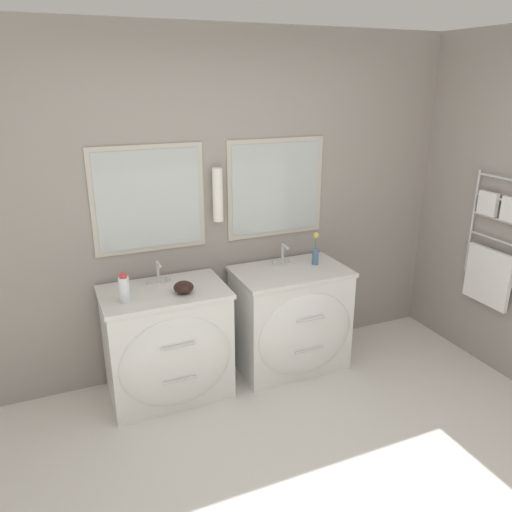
{
  "coord_description": "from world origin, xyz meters",
  "views": [
    {
      "loc": [
        -1.18,
        -1.69,
        2.23
      ],
      "look_at": [
        0.09,
        1.27,
        1.08
      ],
      "focal_mm": 35.0,
      "sensor_mm": 36.0,
      "label": 1
    }
  ],
  "objects_px": {
    "vanity_left": "(168,344)",
    "flower_vase": "(315,252)",
    "toiletry_bottle": "(124,289)",
    "amenity_bowl": "(184,287)",
    "vanity_right": "(292,319)"
  },
  "relations": [
    {
      "from": "vanity_right",
      "to": "amenity_bowl",
      "type": "height_order",
      "value": "amenity_bowl"
    },
    {
      "from": "vanity_right",
      "to": "vanity_left",
      "type": "bearing_deg",
      "value": 180.0
    },
    {
      "from": "toiletry_bottle",
      "to": "flower_vase",
      "type": "bearing_deg",
      "value": 4.78
    },
    {
      "from": "vanity_right",
      "to": "flower_vase",
      "type": "height_order",
      "value": "flower_vase"
    },
    {
      "from": "vanity_left",
      "to": "vanity_right",
      "type": "height_order",
      "value": "same"
    },
    {
      "from": "flower_vase",
      "to": "amenity_bowl",
      "type": "bearing_deg",
      "value": -173.12
    },
    {
      "from": "toiletry_bottle",
      "to": "amenity_bowl",
      "type": "xyz_separation_m",
      "value": [
        0.4,
        -0.01,
        -0.05
      ]
    },
    {
      "from": "amenity_bowl",
      "to": "vanity_left",
      "type": "bearing_deg",
      "value": 151.57
    },
    {
      "from": "vanity_left",
      "to": "toiletry_bottle",
      "type": "bearing_deg",
      "value": -168.54
    },
    {
      "from": "toiletry_bottle",
      "to": "flower_vase",
      "type": "distance_m",
      "value": 1.52
    },
    {
      "from": "toiletry_bottle",
      "to": "amenity_bowl",
      "type": "height_order",
      "value": "toiletry_bottle"
    },
    {
      "from": "vanity_right",
      "to": "amenity_bowl",
      "type": "xyz_separation_m",
      "value": [
        -0.88,
        -0.06,
        0.45
      ]
    },
    {
      "from": "vanity_left",
      "to": "flower_vase",
      "type": "relative_size",
      "value": 3.29
    },
    {
      "from": "vanity_left",
      "to": "vanity_right",
      "type": "xyz_separation_m",
      "value": [
        1.0,
        0.0,
        0.0
      ]
    },
    {
      "from": "vanity_right",
      "to": "flower_vase",
      "type": "distance_m",
      "value": 0.57
    }
  ]
}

